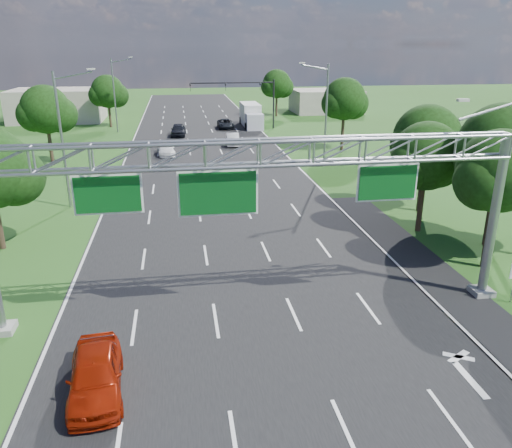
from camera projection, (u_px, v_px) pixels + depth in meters
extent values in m
plane|color=#275318|center=(220.00, 200.00, 39.96)|extent=(220.00, 220.00, 0.00)
cube|color=black|center=(220.00, 200.00, 39.96)|extent=(18.00, 180.00, 0.02)
cube|color=black|center=(437.00, 278.00, 26.57)|extent=(3.00, 30.00, 0.02)
cube|color=gray|center=(481.00, 291.00, 24.85)|extent=(1.00, 1.00, 0.30)
cylinder|color=gray|center=(494.00, 219.00, 23.55)|extent=(0.44, 0.44, 8.00)
cube|color=gray|center=(3.00, 329.00, 21.59)|extent=(1.00, 1.00, 0.30)
cylinder|color=gray|center=(487.00, 111.00, 21.68)|extent=(2.54, 0.12, 0.79)
cube|color=beige|center=(463.00, 100.00, 21.33)|extent=(0.50, 0.22, 0.12)
cube|color=white|center=(108.00, 194.00, 20.31)|extent=(2.80, 0.05, 1.70)
cube|color=#094816|center=(108.00, 195.00, 20.25)|extent=(2.62, 0.05, 1.52)
cube|color=white|center=(218.00, 193.00, 21.01)|extent=(3.40, 0.05, 2.00)
cube|color=#094816|center=(218.00, 193.00, 20.96)|extent=(3.22, 0.05, 1.82)
cube|color=white|center=(387.00, 182.00, 22.05)|extent=(2.80, 0.05, 1.70)
cube|color=#094816|center=(388.00, 183.00, 22.00)|extent=(2.62, 0.05, 1.52)
cylinder|color=black|center=(274.00, 104.00, 72.90)|extent=(0.24, 0.24, 7.00)
cylinder|color=black|center=(232.00, 83.00, 70.98)|extent=(12.00, 0.18, 0.18)
imported|color=black|center=(190.00, 87.00, 70.29)|extent=(0.18, 0.22, 1.10)
imported|color=black|center=(226.00, 87.00, 71.02)|extent=(0.18, 0.22, 1.10)
imported|color=black|center=(260.00, 86.00, 71.74)|extent=(0.18, 0.22, 1.10)
cylinder|color=gray|center=(62.00, 142.00, 36.60)|extent=(0.20, 0.20, 10.00)
cylinder|color=gray|center=(73.00, 75.00, 35.19)|extent=(2.78, 0.12, 0.60)
cube|color=beige|center=(91.00, 69.00, 35.24)|extent=(0.55, 0.22, 0.12)
cylinder|color=gray|center=(114.00, 96.00, 69.13)|extent=(0.20, 0.20, 10.00)
cylinder|color=gray|center=(121.00, 60.00, 67.72)|extent=(2.78, 0.12, 0.60)
cube|color=beige|center=(130.00, 57.00, 67.77)|extent=(0.55, 0.22, 0.12)
cylinder|color=gray|center=(326.00, 117.00, 49.23)|extent=(0.20, 0.20, 10.00)
cylinder|color=gray|center=(315.00, 67.00, 47.45)|extent=(2.78, 0.12, 0.60)
cube|color=beige|center=(302.00, 63.00, 47.12)|extent=(0.55, 0.22, 0.12)
cylinder|color=#2D2116|center=(488.00, 236.00, 27.35)|extent=(0.36, 0.36, 3.74)
sphere|color=black|center=(499.00, 171.00, 26.12)|extent=(4.40, 4.40, 4.40)
sphere|color=black|center=(512.00, 178.00, 26.83)|extent=(3.30, 3.30, 3.30)
sphere|color=black|center=(484.00, 181.00, 25.84)|extent=(3.08, 3.08, 3.08)
cylinder|color=#2D2116|center=(490.00, 213.00, 30.35)|extent=(0.36, 0.36, 4.18)
sphere|color=black|center=(501.00, 146.00, 28.96)|extent=(5.00, 5.00, 5.00)
sphere|color=black|center=(485.00, 156.00, 28.69)|extent=(3.50, 3.50, 3.50)
cylinder|color=#2D2116|center=(420.00, 207.00, 32.85)|extent=(0.36, 0.36, 3.30)
sphere|color=black|center=(426.00, 156.00, 31.70)|extent=(4.40, 4.40, 4.40)
sphere|color=black|center=(438.00, 163.00, 32.41)|extent=(3.30, 3.30, 3.30)
sphere|color=black|center=(413.00, 164.00, 31.42)|extent=(3.08, 3.08, 3.08)
cylinder|color=#2D2116|center=(421.00, 188.00, 36.82)|extent=(0.36, 0.36, 3.52)
sphere|color=black|center=(427.00, 138.00, 35.58)|extent=(4.80, 4.80, 4.80)
sphere|color=black|center=(439.00, 145.00, 36.32)|extent=(3.60, 3.60, 3.60)
sphere|color=black|center=(414.00, 146.00, 35.30)|extent=(3.36, 3.36, 3.36)
sphere|color=black|center=(14.00, 176.00, 29.55)|extent=(3.60, 3.60, 3.60)
cylinder|color=#2D2116|center=(51.00, 147.00, 50.95)|extent=(0.36, 0.36, 3.74)
sphere|color=black|center=(45.00, 109.00, 49.66)|extent=(4.80, 4.80, 4.80)
sphere|color=black|center=(60.00, 115.00, 50.41)|extent=(3.60, 3.60, 3.60)
sphere|color=black|center=(34.00, 115.00, 49.39)|extent=(3.36, 3.36, 3.36)
cylinder|color=#2D2116|center=(110.00, 116.00, 74.69)|extent=(0.36, 0.36, 3.30)
sphere|color=black|center=(108.00, 91.00, 73.48)|extent=(4.80, 4.80, 4.80)
sphere|color=black|center=(117.00, 95.00, 74.23)|extent=(3.60, 3.60, 3.60)
sphere|color=black|center=(100.00, 95.00, 73.21)|extent=(3.36, 3.36, 3.36)
cylinder|color=#2D2116|center=(342.00, 133.00, 58.34)|extent=(0.36, 0.36, 3.96)
sphere|color=black|center=(344.00, 99.00, 57.02)|extent=(4.80, 4.80, 4.80)
sphere|color=black|center=(353.00, 104.00, 57.77)|extent=(3.60, 3.60, 3.60)
sphere|color=black|center=(336.00, 104.00, 56.75)|extent=(3.36, 3.36, 3.36)
cylinder|color=#2D2116|center=(276.00, 106.00, 86.01)|extent=(0.36, 0.36, 3.52)
sphere|color=black|center=(277.00, 84.00, 84.76)|extent=(4.80, 4.80, 4.80)
sphere|color=black|center=(283.00, 87.00, 85.51)|extent=(3.60, 3.60, 3.60)
sphere|color=black|center=(271.00, 87.00, 84.49)|extent=(3.36, 3.36, 3.36)
cube|color=gray|center=(58.00, 105.00, 80.53)|extent=(14.00, 10.00, 5.00)
cube|color=gray|center=(326.00, 101.00, 91.09)|extent=(12.00, 9.00, 4.00)
imported|color=#961B06|center=(95.00, 374.00, 17.60)|extent=(2.27, 4.72, 1.55)
imported|color=white|center=(166.00, 149.00, 56.04)|extent=(2.26, 4.58, 1.28)
imported|color=black|center=(226.00, 124.00, 73.78)|extent=(2.27, 4.86, 1.34)
imported|color=black|center=(178.00, 130.00, 67.74)|extent=(2.18, 4.86, 1.62)
imported|color=#B9B9B9|center=(233.00, 139.00, 61.40)|extent=(1.73, 4.41, 1.43)
cube|color=silver|center=(250.00, 114.00, 76.14)|extent=(2.56, 6.35, 3.17)
cube|color=silver|center=(255.00, 122.00, 72.22)|extent=(2.44, 2.33, 2.32)
cylinder|color=black|center=(246.00, 126.00, 72.46)|extent=(0.37, 1.06, 1.06)
cylinder|color=black|center=(262.00, 126.00, 72.80)|extent=(0.37, 1.06, 1.06)
cylinder|color=black|center=(241.00, 120.00, 78.35)|extent=(0.37, 1.06, 1.06)
cylinder|color=black|center=(255.00, 120.00, 78.69)|extent=(0.37, 1.06, 1.06)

